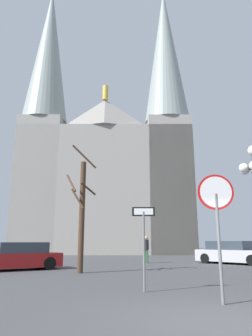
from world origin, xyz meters
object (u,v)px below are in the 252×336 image
parked_car_far_silver (232,253)px  cathedral (106,160)px  parked_car_near_red (18,257)px  one_way_arrow_sign (144,236)px  bare_tree (82,211)px  stop_sign (217,209)px  pedestrian_walking (146,247)px

parked_car_far_silver → cathedral: bearing=115.1°
cathedral → parked_car_near_red: cathedral is taller
cathedral → one_way_arrow_sign: size_ratio=14.72×
cathedral → parked_car_far_silver: (8.17, -17.45, -10.74)m
bare_tree → parked_car_near_red: bearing=150.3°
bare_tree → parked_car_far_silver: size_ratio=1.30×
stop_sign → parked_car_far_silver: stop_sign is taller
stop_sign → parked_car_near_red: (-7.13, 9.27, -1.55)m
cathedral → parked_car_far_silver: size_ratio=7.84×
parked_car_near_red → stop_sign: bearing=-52.4°
cathedral → one_way_arrow_sign: bearing=-88.0°
cathedral → bare_tree: (-1.29, -22.75, -8.61)m
cathedral → pedestrian_walking: cathedral is taller
cathedral → one_way_arrow_sign: (0.97, -28.25, -9.84)m
parked_car_near_red → parked_car_far_silver: bearing=15.0°
one_way_arrow_sign → parked_car_near_red: bearing=127.0°
stop_sign → parked_car_near_red: bearing=127.6°
stop_sign → pedestrian_walking: bearing=89.5°
cathedral → stop_sign: (2.56, -30.15, -9.22)m
parked_car_near_red → pedestrian_walking: bearing=31.0°
bare_tree → parked_car_near_red: 4.36m
one_way_arrow_sign → parked_car_far_silver: (7.20, 10.80, -0.90)m
bare_tree → parked_car_near_red: size_ratio=1.28×
parked_car_near_red → bare_tree: bearing=-29.7°
cathedral → parked_car_near_red: (-4.58, -20.87, -10.77)m
cathedral → bare_tree: 24.35m
stop_sign → bare_tree: 8.36m
one_way_arrow_sign → pedestrian_walking: one_way_arrow_sign is taller
bare_tree → parked_car_near_red: bare_tree is taller
bare_tree → one_way_arrow_sign: bearing=-67.6°
stop_sign → pedestrian_walking: (0.12, 13.64, -1.13)m
one_way_arrow_sign → parked_car_near_red: one_way_arrow_sign is taller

